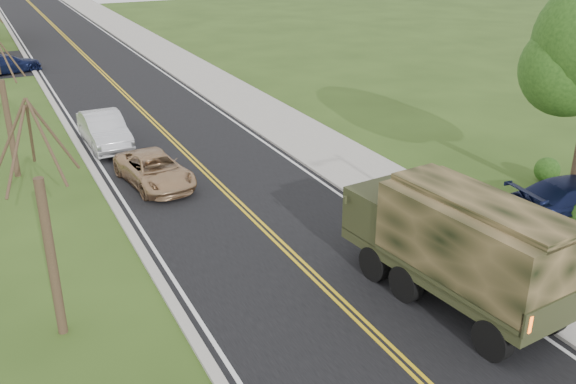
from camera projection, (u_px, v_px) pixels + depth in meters
road at (102, 72)px, 43.83m from camera, size 8.00×120.00×0.01m
curb_right at (161, 66)px, 45.51m from camera, size 0.30×120.00×0.12m
sidewalk_right at (185, 64)px, 46.22m from camera, size 3.20×120.00×0.10m
curb_left at (38, 78)px, 42.12m from camera, size 0.30×120.00×0.10m
bare_tree_a at (48, 240)px, 15.21m from camera, size 1.93×2.26×6.08m
bare_tree_b at (8, 117)px, 25.16m from camera, size 1.83×2.14×5.73m
military_truck at (458, 240)px, 16.76m from camera, size 3.01×6.84×3.31m
suv_champagne at (154, 170)px, 25.02m from camera, size 2.56×4.64×1.23m
sedan_silver at (104, 130)px, 29.24m from camera, size 1.73×4.72×1.55m
lot_car_navy at (8, 64)px, 43.41m from camera, size 4.71×3.02×1.27m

